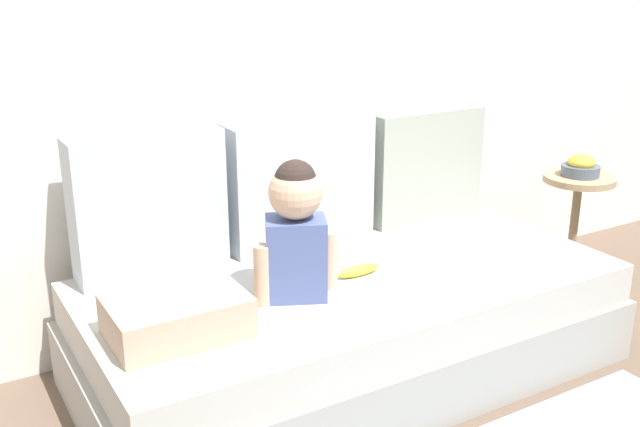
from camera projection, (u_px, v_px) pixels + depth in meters
ground_plane at (350, 369)px, 2.77m from camera, size 12.00×12.00×0.00m
back_wall at (270, 47)px, 2.90m from camera, size 5.14×0.10×2.26m
couch at (350, 323)px, 2.71m from camera, size 1.94×0.95×0.39m
throw_pillow_left at (148, 205)px, 2.58m from camera, size 0.53×0.16×0.51m
throw_pillow_center at (300, 182)px, 2.87m from camera, size 0.59×0.16×0.49m
throw_pillow_right at (423, 164)px, 3.16m from camera, size 0.52×0.16×0.47m
toddler at (296, 227)px, 2.39m from camera, size 0.31×0.21×0.47m
banana at (359, 270)px, 2.62m from camera, size 0.17×0.05×0.04m
folded_blanket at (177, 316)px, 2.20m from camera, size 0.40×0.28×0.12m
side_table at (577, 201)px, 3.45m from camera, size 0.33×0.33×0.51m
fruit_bowl at (581, 167)px, 3.40m from camera, size 0.17×0.17×0.10m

